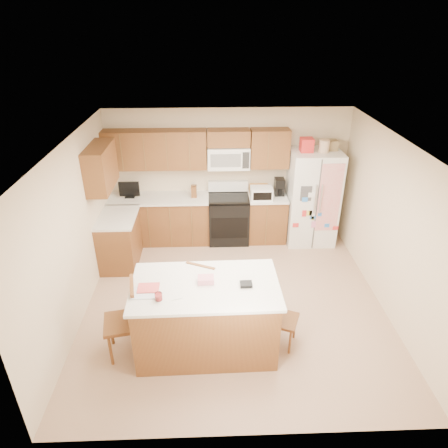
{
  "coord_description": "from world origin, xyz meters",
  "views": [
    {
      "loc": [
        -0.34,
        -4.94,
        3.97
      ],
      "look_at": [
        -0.15,
        0.35,
        1.17
      ],
      "focal_mm": 32.0,
      "sensor_mm": 36.0,
      "label": 1
    }
  ],
  "objects_px": {
    "island": "(206,316)",
    "windsor_chair_back": "(206,291)",
    "windsor_chair_left": "(124,322)",
    "stove": "(229,218)",
    "refrigerator": "(312,197)",
    "windsor_chair_right": "(282,319)"
  },
  "relations": [
    {
      "from": "island",
      "to": "windsor_chair_back",
      "type": "relative_size",
      "value": 1.82
    },
    {
      "from": "windsor_chair_left",
      "to": "windsor_chair_back",
      "type": "relative_size",
      "value": 1.05
    },
    {
      "from": "stove",
      "to": "refrigerator",
      "type": "distance_m",
      "value": 1.63
    },
    {
      "from": "refrigerator",
      "to": "windsor_chair_left",
      "type": "height_order",
      "value": "refrigerator"
    },
    {
      "from": "island",
      "to": "stove",
      "type": "bearing_deg",
      "value": 81.53
    },
    {
      "from": "stove",
      "to": "refrigerator",
      "type": "xyz_separation_m",
      "value": [
        1.57,
        -0.06,
        0.45
      ]
    },
    {
      "from": "stove",
      "to": "windsor_chair_right",
      "type": "bearing_deg",
      "value": -78.65
    },
    {
      "from": "island",
      "to": "windsor_chair_left",
      "type": "distance_m",
      "value": 1.05
    },
    {
      "from": "stove",
      "to": "island",
      "type": "distance_m",
      "value": 2.9
    },
    {
      "from": "windsor_chair_left",
      "to": "windsor_chair_back",
      "type": "bearing_deg",
      "value": 30.74
    },
    {
      "from": "island",
      "to": "windsor_chair_right",
      "type": "distance_m",
      "value": 1.0
    },
    {
      "from": "refrigerator",
      "to": "windsor_chair_right",
      "type": "distance_m",
      "value": 3.0
    },
    {
      "from": "windsor_chair_back",
      "to": "refrigerator",
      "type": "bearing_deg",
      "value": 48.32
    },
    {
      "from": "refrigerator",
      "to": "windsor_chair_back",
      "type": "height_order",
      "value": "refrigerator"
    },
    {
      "from": "windsor_chair_right",
      "to": "refrigerator",
      "type": "bearing_deg",
      "value": 70.22
    },
    {
      "from": "windsor_chair_left",
      "to": "windsor_chair_right",
      "type": "distance_m",
      "value": 2.05
    },
    {
      "from": "windsor_chair_left",
      "to": "stove",
      "type": "bearing_deg",
      "value": 63.3
    },
    {
      "from": "stove",
      "to": "windsor_chair_left",
      "type": "xyz_separation_m",
      "value": [
        -1.47,
        -2.93,
        0.03
      ]
    },
    {
      "from": "refrigerator",
      "to": "windsor_chair_right",
      "type": "relative_size",
      "value": 2.34
    },
    {
      "from": "island",
      "to": "windsor_chair_right",
      "type": "relative_size",
      "value": 2.12
    },
    {
      "from": "stove",
      "to": "windsor_chair_left",
      "type": "distance_m",
      "value": 3.28
    },
    {
      "from": "windsor_chair_back",
      "to": "windsor_chair_right",
      "type": "bearing_deg",
      "value": -28.14
    }
  ]
}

